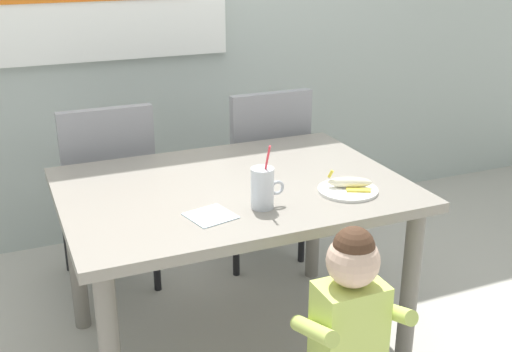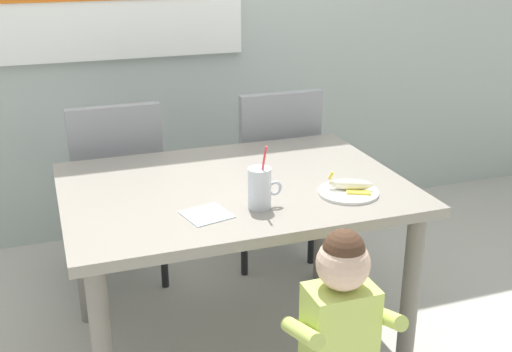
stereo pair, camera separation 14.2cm
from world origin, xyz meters
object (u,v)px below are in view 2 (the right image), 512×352
(toddler_standing, at_px, (340,319))
(paper_napkin, at_px, (207,215))
(milk_cup, at_px, (260,190))
(dining_chair_left, at_px, (117,185))
(dining_table, at_px, (234,207))
(snack_plate, at_px, (348,192))
(peeled_banana, at_px, (351,185))
(dining_chair_right, at_px, (272,167))

(toddler_standing, bearing_deg, paper_napkin, 125.80)
(toddler_standing, bearing_deg, milk_cup, 104.82)
(dining_chair_left, relative_size, paper_napkin, 6.40)
(milk_cup, xyz_separation_m, paper_napkin, (-0.20, -0.00, -0.06))
(dining_table, bearing_deg, dining_chair_left, 119.37)
(snack_plate, xyz_separation_m, peeled_banana, (0.02, 0.01, 0.03))
(toddler_standing, bearing_deg, dining_chair_left, 110.63)
(dining_chair_right, height_order, peeled_banana, dining_chair_right)
(dining_chair_left, xyz_separation_m, dining_chair_right, (0.80, -0.01, 0.00))
(toddler_standing, bearing_deg, dining_chair_right, 78.26)
(toddler_standing, xyz_separation_m, peeled_banana, (0.26, 0.45, 0.26))
(dining_chair_right, xyz_separation_m, snack_plate, (-0.04, -0.91, 0.21))
(dining_chair_left, distance_m, milk_cup, 1.05)
(milk_cup, bearing_deg, dining_table, 93.96)
(toddler_standing, xyz_separation_m, snack_plate, (0.24, 0.45, 0.23))
(dining_chair_left, height_order, toddler_standing, dining_chair_left)
(dining_chair_right, bearing_deg, peeled_banana, 88.58)
(toddler_standing, relative_size, snack_plate, 3.64)
(dining_chair_left, height_order, peeled_banana, dining_chair_left)
(paper_napkin, bearing_deg, snack_plate, 1.02)
(dining_table, distance_m, dining_chair_left, 0.79)
(peeled_banana, bearing_deg, paper_napkin, -178.17)
(snack_plate, distance_m, paper_napkin, 0.56)
(milk_cup, bearing_deg, paper_napkin, -179.88)
(toddler_standing, xyz_separation_m, milk_cup, (-0.12, 0.44, 0.29))
(dining_table, bearing_deg, milk_cup, -86.04)
(toddler_standing, distance_m, peeled_banana, 0.58)
(dining_table, xyz_separation_m, toddler_standing, (0.13, -0.69, -0.12))
(milk_cup, bearing_deg, toddler_standing, -75.18)
(toddler_standing, distance_m, paper_napkin, 0.58)
(dining_chair_left, xyz_separation_m, paper_napkin, (0.20, -0.94, 0.21))
(paper_napkin, bearing_deg, dining_table, 54.48)
(dining_chair_right, xyz_separation_m, paper_napkin, (-0.60, -0.92, 0.21))
(dining_table, distance_m, peeled_banana, 0.48)
(dining_table, height_order, snack_plate, snack_plate)
(milk_cup, distance_m, peeled_banana, 0.38)
(dining_chair_right, bearing_deg, toddler_standing, 78.26)
(milk_cup, height_order, paper_napkin, milk_cup)
(dining_table, relative_size, dining_chair_left, 1.39)
(dining_table, relative_size, snack_plate, 5.81)
(dining_chair_right, relative_size, toddler_standing, 1.15)
(dining_table, height_order, milk_cup, milk_cup)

